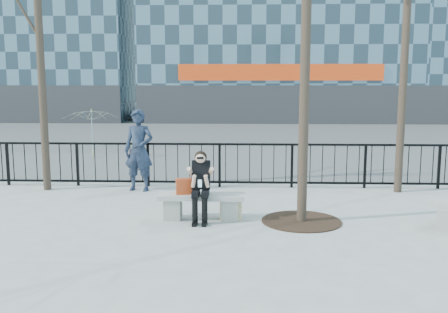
{
  "coord_description": "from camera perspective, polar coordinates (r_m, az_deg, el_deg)",
  "views": [
    {
      "loc": [
        0.81,
        -9.27,
        2.61
      ],
      "look_at": [
        0.4,
        0.8,
        1.1
      ],
      "focal_mm": 40.0,
      "sensor_mm": 36.0,
      "label": 1
    }
  ],
  "objects": [
    {
      "name": "vendor_umbrella",
      "position": [
        17.72,
        -14.92,
        2.57
      ],
      "size": [
        2.41,
        2.43,
        1.72
      ],
      "primitive_type": "imported",
      "rotation": [
        0.0,
        0.0,
        -0.33
      ],
      "color": "yellow",
      "rests_on": "ground"
    },
    {
      "name": "handbag",
      "position": [
        9.56,
        -4.43,
        -3.4
      ],
      "size": [
        0.39,
        0.24,
        0.3
      ],
      "primitive_type": "cube",
      "rotation": [
        0.0,
        0.0,
        0.2
      ],
      "color": "#B33916",
      "rests_on": "bench_main"
    },
    {
      "name": "standing_man",
      "position": [
        12.14,
        -9.71,
        0.71
      ],
      "size": [
        0.79,
        0.59,
        1.97
      ],
      "primitive_type": "imported",
      "rotation": [
        0.0,
        0.0,
        -0.18
      ],
      "color": "black",
      "rests_on": "ground"
    },
    {
      "name": "ground",
      "position": [
        9.66,
        -2.58,
        -7.16
      ],
      "size": [
        120.0,
        120.0,
        0.0
      ],
      "primitive_type": "plane",
      "color": "gray",
      "rests_on": "ground"
    },
    {
      "name": "tree_grate",
      "position": [
        9.59,
        8.84,
        -7.3
      ],
      "size": [
        1.5,
        1.5,
        0.02
      ],
      "primitive_type": "cylinder",
      "color": "black",
      "rests_on": "ground"
    },
    {
      "name": "street_surface",
      "position": [
        24.42,
        0.42,
        2.39
      ],
      "size": [
        60.0,
        23.0,
        0.01
      ],
      "primitive_type": "cube",
      "color": "#474747",
      "rests_on": "ground"
    },
    {
      "name": "bench_main",
      "position": [
        9.59,
        -2.6,
        -5.42
      ],
      "size": [
        1.65,
        0.46,
        0.49
      ],
      "color": "gray",
      "rests_on": "ground"
    },
    {
      "name": "railing",
      "position": [
        12.47,
        -1.42,
        -0.98
      ],
      "size": [
        14.0,
        0.06,
        1.1
      ],
      "color": "black",
      "rests_on": "ground"
    },
    {
      "name": "seated_woman",
      "position": [
        9.35,
        -2.7,
        -3.46
      ],
      "size": [
        0.5,
        0.64,
        1.34
      ],
      "color": "black",
      "rests_on": "ground"
    },
    {
      "name": "shopping_bag",
      "position": [
        9.51,
        0.77,
        -6.21
      ],
      "size": [
        0.42,
        0.19,
        0.39
      ],
      "primitive_type": "cube",
      "rotation": [
        0.0,
        0.0,
        0.1
      ],
      "color": "beige",
      "rests_on": "ground"
    }
  ]
}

